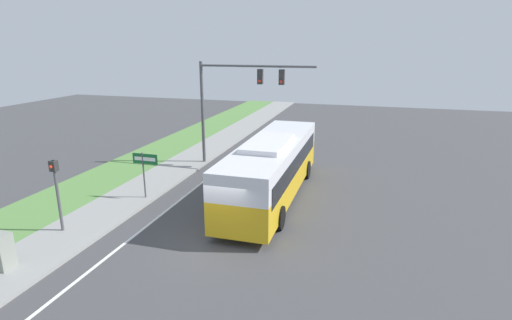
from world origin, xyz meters
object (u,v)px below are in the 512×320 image
Objects in this scene: pedestrian_signal at (56,185)px; street_sign at (145,166)px; bus at (272,165)px; utility_cabinet at (0,251)px; signal_gantry at (235,92)px.

pedestrian_signal is 4.56m from street_sign.
bus is 12.01m from utility_cabinet.
bus is at bearing 40.94° from pedestrian_signal.
utility_cabinet is (-1.27, -7.34, -1.03)m from street_sign.
bus is 3.63× the size of pedestrian_signal.
signal_gantry is (-3.62, 4.76, 3.05)m from bus.
signal_gantry reaches higher than bus.
pedestrian_signal is at bearing -139.06° from bus.
bus is 4.62× the size of street_sign.
signal_gantry is 15.25m from utility_cabinet.
signal_gantry is 5.76× the size of utility_cabinet.
signal_gantry reaches higher than pedestrian_signal.
utility_cabinet is at bearing -87.48° from pedestrian_signal.
street_sign is at bearing -109.36° from signal_gantry.
bus is 1.56× the size of signal_gantry.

